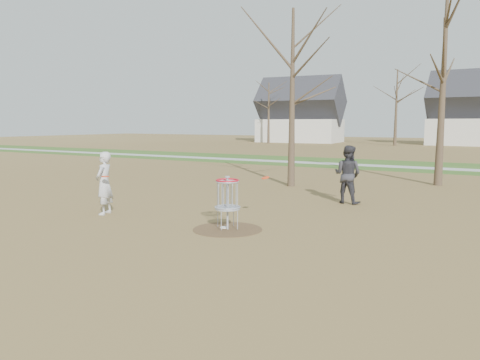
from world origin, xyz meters
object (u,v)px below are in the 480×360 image
at_px(disc_grounded, 224,227).
at_px(disc_golf_basket, 227,195).
at_px(player_throwing, 348,174).
at_px(player_standing, 104,183).

bearing_deg(disc_grounded, disc_golf_basket, -28.81).
bearing_deg(player_throwing, disc_grounded, 80.80).
xyz_separation_m(disc_grounded, disc_golf_basket, (0.15, -0.08, 0.89)).
distance_m(player_throwing, disc_golf_basket, 5.65).
bearing_deg(disc_grounded, player_throwing, 73.43).
bearing_deg(disc_grounded, player_standing, -177.07).
xyz_separation_m(player_throwing, disc_golf_basket, (-1.45, -5.46, -0.08)).
relative_size(player_throwing, disc_golf_basket, 1.47).
height_order(player_standing, disc_grounded, player_standing).
bearing_deg(player_throwing, player_standing, 51.73).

